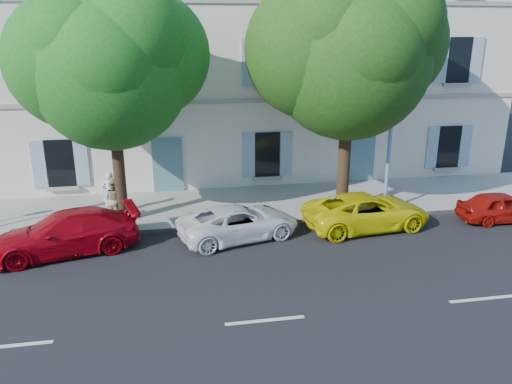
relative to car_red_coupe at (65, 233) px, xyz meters
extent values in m
plane|color=black|center=(5.55, -1.08, -0.67)|extent=(90.00, 90.00, 0.00)
cube|color=#A09E96|center=(5.55, 3.37, -0.60)|extent=(36.00, 4.50, 0.15)
cube|color=#9E998E|center=(5.55, 1.20, -0.59)|extent=(36.00, 0.16, 0.16)
cube|color=silver|center=(5.55, 9.12, 5.33)|extent=(28.00, 7.00, 12.00)
imported|color=#A40410|center=(0.00, 0.00, 0.00)|extent=(4.95, 2.94, 1.34)
imported|color=white|center=(5.66, 0.19, -0.09)|extent=(4.54, 2.95, 1.16)
imported|color=yellow|center=(10.35, 0.31, -0.03)|extent=(4.80, 2.62, 1.28)
imported|color=#A5110A|center=(15.65, 0.07, -0.11)|extent=(3.33, 1.43, 1.12)
cylinder|color=#3A2819|center=(1.62, 2.25, 1.17)|extent=(0.43, 0.43, 3.39)
ellipsoid|color=#267D20|center=(1.62, 2.25, 4.90)|extent=(5.43, 5.43, 5.97)
cylinder|color=#3A2819|center=(9.96, 1.84, 1.26)|extent=(0.47, 0.47, 3.57)
ellipsoid|color=#2A5F18|center=(9.96, 1.84, 5.22)|extent=(5.79, 5.79, 6.37)
cylinder|color=#7293BF|center=(11.62, 1.56, 3.12)|extent=(0.15, 0.15, 7.29)
cylinder|color=#7293BF|center=(11.62, 0.92, 6.77)|extent=(0.25, 1.28, 0.09)
cube|color=#383A3D|center=(11.62, 0.28, 6.63)|extent=(0.28, 0.43, 0.16)
imported|color=white|center=(1.15, 3.07, 0.31)|extent=(0.62, 0.42, 1.66)
imported|color=tan|center=(1.34, 2.31, 0.29)|extent=(0.98, 0.90, 1.62)
camera|label=1|loc=(3.43, -15.65, 6.18)|focal=35.00mm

